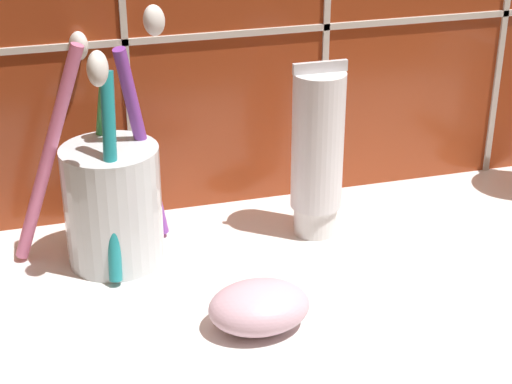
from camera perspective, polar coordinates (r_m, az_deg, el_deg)
name	(u,v)px	position (r cm, az deg, el deg)	size (l,w,h in cm)	color
sink_counter	(365,286)	(60.74, 7.25, -6.24)	(61.82, 28.02, 2.00)	white
toothbrush_cup	(110,194)	(60.10, -9.68, -0.13)	(13.39, 12.21, 18.11)	silver
toothpaste_tube	(317,151)	(62.45, 4.11, 2.71)	(4.00, 3.81, 13.37)	white
soap_bar	(259,307)	(53.59, 0.21, -7.67)	(6.42, 5.04, 2.91)	#DBB2C6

